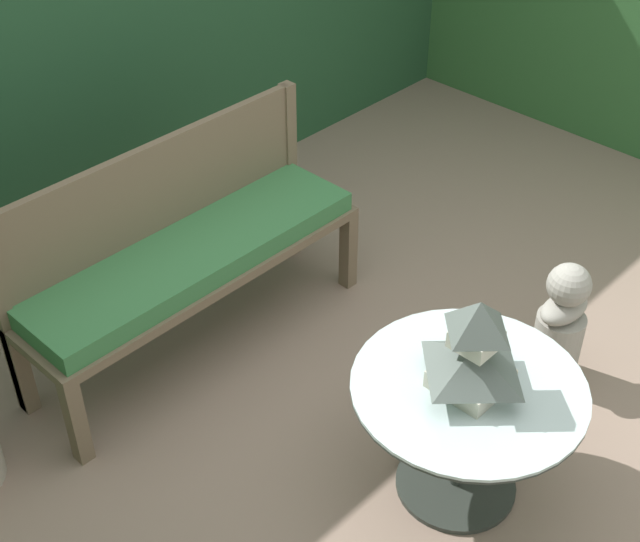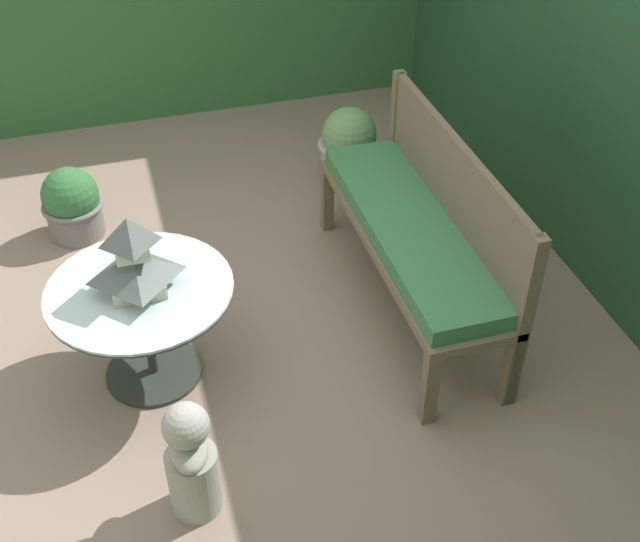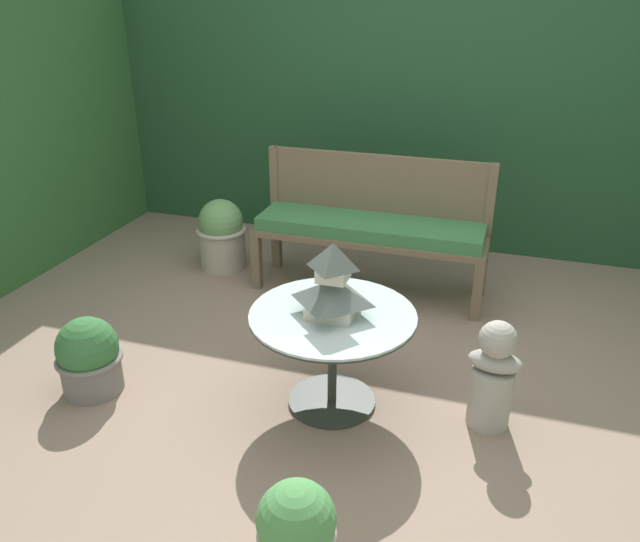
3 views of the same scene
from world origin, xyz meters
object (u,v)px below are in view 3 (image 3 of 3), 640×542
(garden_bench, at_px, (369,232))
(potted_plant_table_far, at_px, (89,357))
(pagoda_birdhouse, at_px, (333,285))
(garden_bust, at_px, (493,377))
(potted_plant_patio_mid, at_px, (222,234))
(potted_plant_table_near, at_px, (297,532))
(patio_table, at_px, (333,333))

(garden_bench, distance_m, potted_plant_table_far, 1.88)
(pagoda_birdhouse, relative_size, garden_bust, 0.65)
(garden_bust, relative_size, potted_plant_patio_mid, 1.07)
(pagoda_birdhouse, xyz_separation_m, potted_plant_table_near, (0.17, -0.98, -0.46))
(potted_plant_patio_mid, bearing_deg, garden_bench, -3.09)
(patio_table, height_order, garden_bust, garden_bust)
(garden_bust, distance_m, potted_plant_table_far, 1.97)
(pagoda_birdhouse, height_order, garden_bust, pagoda_birdhouse)
(pagoda_birdhouse, relative_size, potted_plant_table_far, 0.87)
(potted_plant_table_far, bearing_deg, potted_plant_table_near, -27.65)
(pagoda_birdhouse, xyz_separation_m, garden_bust, (0.75, 0.07, -0.39))
(garden_bench, xyz_separation_m, garden_bust, (0.87, -1.19, -0.16))
(pagoda_birdhouse, bearing_deg, potted_plant_table_near, -80.31)
(garden_bench, distance_m, potted_plant_table_near, 2.27)
(garden_bench, height_order, pagoda_birdhouse, pagoda_birdhouse)
(garden_bench, height_order, potted_plant_table_far, garden_bench)
(garden_bench, relative_size, potted_plant_table_near, 3.90)
(potted_plant_table_near, bearing_deg, garden_bust, 61.18)
(potted_plant_table_far, xyz_separation_m, potted_plant_patio_mid, (-0.03, 1.59, 0.06))
(potted_plant_table_far, height_order, potted_plant_patio_mid, potted_plant_patio_mid)
(patio_table, bearing_deg, potted_plant_table_far, -167.34)
(pagoda_birdhouse, height_order, potted_plant_table_far, pagoda_birdhouse)
(potted_plant_patio_mid, relative_size, potted_plant_table_near, 1.32)
(patio_table, distance_m, potted_plant_patio_mid, 1.81)
(potted_plant_table_near, bearing_deg, garden_bench, 97.49)
(patio_table, relative_size, potted_plant_table_near, 2.02)
(pagoda_birdhouse, xyz_separation_m, potted_plant_table_far, (-1.19, -0.27, -0.46))
(garden_bench, bearing_deg, pagoda_birdhouse, -84.23)
(garden_bench, distance_m, pagoda_birdhouse, 1.29)
(potted_plant_patio_mid, bearing_deg, pagoda_birdhouse, -47.10)
(garden_bust, bearing_deg, potted_plant_patio_mid, 152.25)
(garden_bench, relative_size, pagoda_birdhouse, 4.29)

